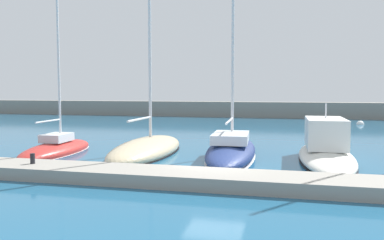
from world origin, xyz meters
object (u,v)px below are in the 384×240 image
(motorboat_ivory_fourth, at_px, (326,149))
(mooring_buoy_white, at_px, (360,125))
(sailboat_sand_second, at_px, (147,149))
(sailboat_navy_third, at_px, (231,148))
(sailboat_red_nearest, at_px, (57,149))
(dock_bollard, at_px, (33,159))

(motorboat_ivory_fourth, relative_size, mooring_buoy_white, 12.12)
(motorboat_ivory_fourth, xyz_separation_m, mooring_buoy_white, (5.66, 22.88, -0.62))
(sailboat_sand_second, bearing_deg, sailboat_navy_third, -87.70)
(sailboat_red_nearest, xyz_separation_m, dock_bollard, (2.31, -5.42, 0.46))
(motorboat_ivory_fourth, relative_size, dock_bollard, 21.89)
(dock_bollard, bearing_deg, motorboat_ivory_fourth, 28.27)
(sailboat_sand_second, distance_m, dock_bollard, 7.04)
(mooring_buoy_white, bearing_deg, motorboat_ivory_fourth, -103.89)
(sailboat_sand_second, distance_m, sailboat_navy_third, 4.85)
(sailboat_navy_third, height_order, motorboat_ivory_fourth, sailboat_navy_third)
(sailboat_red_nearest, xyz_separation_m, sailboat_sand_second, (5.14, 1.02, 0.01))
(sailboat_red_nearest, relative_size, dock_bollard, 34.02)
(sailboat_sand_second, relative_size, mooring_buoy_white, 17.47)
(mooring_buoy_white, bearing_deg, sailboat_sand_second, -123.60)
(motorboat_ivory_fourth, distance_m, mooring_buoy_white, 23.58)
(mooring_buoy_white, bearing_deg, sailboat_red_nearest, -130.32)
(mooring_buoy_white, relative_size, dock_bollard, 1.81)
(sailboat_red_nearest, xyz_separation_m, sailboat_navy_third, (9.98, 1.22, 0.22))
(sailboat_red_nearest, relative_size, mooring_buoy_white, 18.83)
(sailboat_red_nearest, bearing_deg, mooring_buoy_white, -42.73)
(sailboat_sand_second, distance_m, mooring_buoy_white, 27.87)
(sailboat_navy_third, distance_m, dock_bollard, 10.14)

